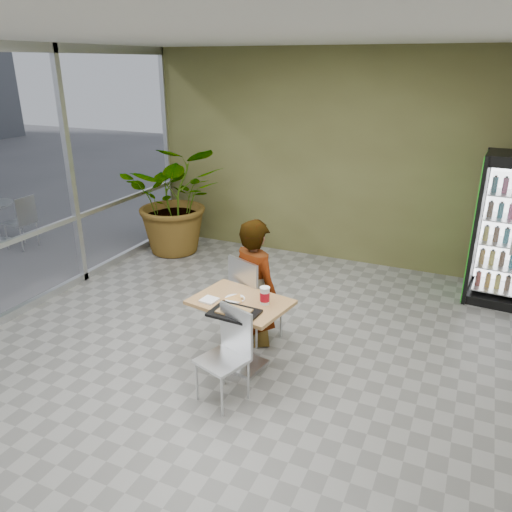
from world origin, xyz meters
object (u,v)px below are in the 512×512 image
Objects in this scene: dining_table at (241,320)px; potted_plant at (177,199)px; soda_cup at (265,296)px; chair_far at (250,293)px; chair_near at (229,347)px; seated_woman at (256,294)px; beverage_fridge at (512,231)px; cafeteria_tray at (234,313)px.

potted_plant is at bearing 132.67° from dining_table.
chair_far is at bearing 128.67° from soda_cup.
chair_far is 5.71× the size of soda_cup.
soda_cup reaches higher than chair_near.
potted_plant is (-2.35, 2.09, 0.33)m from seated_woman.
chair_far is 0.52× the size of beverage_fridge.
soda_cup is at bearing 61.08° from cafeteria_tray.
cafeteria_tray is (-0.05, 0.22, 0.24)m from chair_near.
chair_near is 0.46× the size of beverage_fridge.
soda_cup is 0.37m from cafeteria_tray.
chair_far is 3.49m from beverage_fridge.
seated_woman reaches higher than dining_table.
potted_plant is at bearing 130.58° from cafeteria_tray.
soda_cup is (0.25, 0.04, 0.30)m from dining_table.
chair_near is 0.52× the size of seated_woman.
seated_woman is at bearing 119.74° from chair_near.
chair_far is 0.56× the size of potted_plant.
chair_near reaches higher than cafeteria_tray.
cafeteria_tray is (0.15, -0.83, 0.19)m from seated_woman.
potted_plant is at bearing 147.76° from chair_near.
seated_woman reaches higher than chair_far.
soda_cup is at bearing -125.21° from beverage_fridge.
beverage_fridge is at bearing 72.91° from chair_near.
seated_woman is 3.86× the size of cafeteria_tray.
soda_cup is 3.55m from beverage_fridge.
chair_near is at bearing -50.86° from potted_plant.
potted_plant is at bearing 135.86° from soda_cup.
dining_table is 0.60× the size of seated_woman.
chair_near reaches higher than dining_table.
potted_plant is (-4.91, -0.15, -0.07)m from beverage_fridge.
seated_woman reaches higher than cafeteria_tray.
chair_far is 1.04m from chair_near.
dining_table is 0.56m from seated_woman.
dining_table is 0.52m from chair_near.
beverage_fridge reaches higher than potted_plant.
potted_plant reaches higher than soda_cup.
beverage_fridge reaches higher than cafeteria_tray.
chair_far reaches higher than dining_table.
beverage_fridge is 4.92m from potted_plant.
beverage_fridge is (2.41, 3.07, 0.21)m from cafeteria_tray.
seated_woman is at bearing -107.77° from chair_far.
beverage_fridge is at bearing 51.80° from cafeteria_tray.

